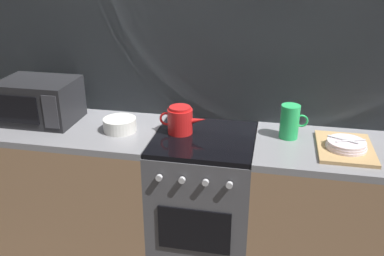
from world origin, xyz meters
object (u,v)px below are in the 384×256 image
at_px(stove_unit, 203,202).
at_px(microwave, 40,101).
at_px(kettle, 180,120).
at_px(pitcher, 290,122).
at_px(dish_pile, 346,146).
at_px(mixing_bowl, 120,125).

height_order(stove_unit, microwave, microwave).
xyz_separation_m(kettle, pitcher, (0.64, 0.06, 0.02)).
relative_size(pitcher, dish_pile, 0.50).
relative_size(microwave, dish_pile, 1.15).
bearing_deg(dish_pile, pitcher, 159.41).
bearing_deg(pitcher, dish_pile, -20.59).
distance_m(mixing_bowl, dish_pile, 1.31).
distance_m(stove_unit, pitcher, 0.74).
relative_size(kettle, mixing_bowl, 1.42).
xyz_separation_m(mixing_bowl, pitcher, (1.00, 0.11, 0.06)).
xyz_separation_m(kettle, dish_pile, (0.94, -0.06, -0.06)).
xyz_separation_m(stove_unit, pitcher, (0.49, 0.09, 0.55)).
xyz_separation_m(microwave, dish_pile, (1.86, -0.07, -0.11)).
relative_size(stove_unit, dish_pile, 2.25).
xyz_separation_m(pitcher, dish_pile, (0.31, -0.11, -0.08)).
bearing_deg(microwave, mixing_bowl, -5.92).
bearing_deg(dish_pile, stove_unit, 178.39).
bearing_deg(dish_pile, microwave, 177.98).
height_order(microwave, kettle, microwave).
distance_m(stove_unit, dish_pile, 0.92).
height_order(stove_unit, kettle, kettle).
xyz_separation_m(stove_unit, dish_pile, (0.79, -0.02, 0.47)).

